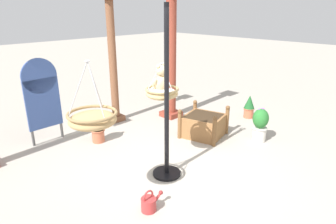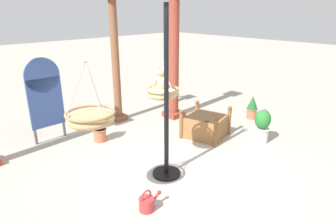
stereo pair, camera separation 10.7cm
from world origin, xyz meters
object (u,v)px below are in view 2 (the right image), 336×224
object	(u,v)px
display_pole_central	(166,126)
potted_plant_conical_shrub	(167,93)
teddy_bear	(161,80)
display_sign_board	(45,93)
potted_plant_small_succulent	(262,125)
hanging_basket_left_high	(91,118)
hanging_basket_with_teddy	(162,93)
greenhouse_pillar_left	(116,63)
watering_can	(147,203)
greenhouse_pillar_right	(174,58)
potted_plant_tall_leafy	(252,107)
wooden_planter_box	(205,125)
potted_plant_fern_front	(99,126)

from	to	relation	value
display_pole_central	potted_plant_conical_shrub	xyz separation A→B (m)	(2.84, 2.99, -0.67)
teddy_bear	potted_plant_conical_shrub	world-z (taller)	teddy_bear
display_sign_board	potted_plant_small_succulent	bearing A→B (deg)	-44.98
hanging_basket_left_high	display_pole_central	bearing A→B (deg)	1.96
hanging_basket_left_high	potted_plant_conical_shrub	world-z (taller)	hanging_basket_left_high
hanging_basket_with_teddy	greenhouse_pillar_left	distance (m)	2.37
display_pole_central	watering_can	size ratio (longest dim) A/B	7.47
potted_plant_conical_shrub	display_sign_board	distance (m)	3.73
display_pole_central	potted_plant_conical_shrub	bearing A→B (deg)	46.46
hanging_basket_with_teddy	greenhouse_pillar_right	bearing A→B (deg)	40.87
hanging_basket_with_teddy	watering_can	bearing A→B (deg)	-142.73
potted_plant_tall_leafy	watering_can	size ratio (longest dim) A/B	1.58
display_pole_central	greenhouse_pillar_left	world-z (taller)	greenhouse_pillar_left
teddy_bear	hanging_basket_left_high	xyz separation A→B (m)	(-1.39, -0.31, -0.16)
wooden_planter_box	potted_plant_tall_leafy	distance (m)	1.60
greenhouse_pillar_left	potted_plant_tall_leafy	bearing A→B (deg)	-41.82
hanging_basket_with_teddy	teddy_bear	distance (m)	0.19
wooden_planter_box	potted_plant_tall_leafy	bearing A→B (deg)	-3.86
potted_plant_fern_front	potted_plant_tall_leafy	distance (m)	3.56
hanging_basket_with_teddy	watering_can	distance (m)	1.64
hanging_basket_with_teddy	teddy_bear	bearing A→B (deg)	90.00
hanging_basket_with_teddy	potted_plant_fern_front	world-z (taller)	hanging_basket_with_teddy
hanging_basket_left_high	potted_plant_fern_front	distance (m)	2.39
potted_plant_small_succulent	display_sign_board	distance (m)	4.19
greenhouse_pillar_right	display_sign_board	xyz separation A→B (m)	(-2.72, 0.72, -0.44)
greenhouse_pillar_left	watering_can	size ratio (longest dim) A/B	7.87
potted_plant_small_succulent	potted_plant_conical_shrub	world-z (taller)	potted_plant_small_succulent
greenhouse_pillar_right	watering_can	world-z (taller)	greenhouse_pillar_right
watering_can	potted_plant_small_succulent	bearing A→B (deg)	0.87
wooden_planter_box	potted_plant_conical_shrub	xyz separation A→B (m)	(1.25, 2.46, -0.08)
display_pole_central	display_sign_board	world-z (taller)	display_pole_central
hanging_basket_with_teddy	wooden_planter_box	distance (m)	1.79
greenhouse_pillar_right	potted_plant_tall_leafy	bearing A→B (deg)	-47.99
display_pole_central	hanging_basket_left_high	size ratio (longest dim) A/B	3.39
greenhouse_pillar_left	display_pole_central	bearing A→B (deg)	-108.46
greenhouse_pillar_left	teddy_bear	bearing A→B (deg)	-107.08
wooden_planter_box	potted_plant_small_succulent	size ratio (longest dim) A/B	1.44
hanging_basket_with_teddy	potted_plant_tall_leafy	bearing A→B (deg)	3.17
greenhouse_pillar_left	potted_plant_conical_shrub	xyz separation A→B (m)	(2.00, 0.47, -1.17)
hanging_basket_with_teddy	potted_plant_conical_shrub	size ratio (longest dim) A/B	1.09
hanging_basket_left_high	display_sign_board	world-z (taller)	hanging_basket_left_high
greenhouse_pillar_right	potted_plant_small_succulent	size ratio (longest dim) A/B	4.30
potted_plant_conical_shrub	greenhouse_pillar_right	bearing A→B (deg)	-127.14
potted_plant_conical_shrub	display_sign_board	bearing A→B (deg)	-172.67
potted_plant_small_succulent	watering_can	distance (m)	2.94
hanging_basket_left_high	greenhouse_pillar_right	world-z (taller)	greenhouse_pillar_right
hanging_basket_with_teddy	potted_plant_tall_leafy	distance (m)	3.19
display_pole_central	potted_plant_small_succulent	xyz separation A→B (m)	(2.15, -0.41, -0.48)
greenhouse_pillar_left	watering_can	distance (m)	3.59
display_pole_central	teddy_bear	xyz separation A→B (m)	(0.15, 0.27, 0.62)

